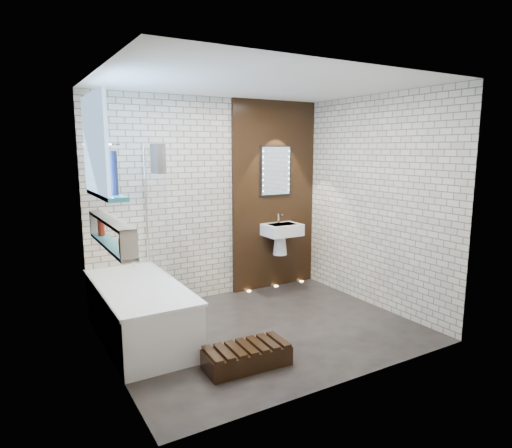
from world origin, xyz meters
TOP-DOWN VIEW (x-y plane):
  - ground at (0.00, 0.00)m, footprint 3.20×3.20m
  - room_shell at (0.00, 0.00)m, footprint 3.24×3.20m
  - walnut_panel at (0.95, 1.27)m, footprint 1.30×0.06m
  - clerestory_window at (-1.57, 0.35)m, footprint 0.18×1.00m
  - display_niche at (-1.53, 0.15)m, footprint 0.14×1.30m
  - bathtub at (-1.22, 0.45)m, footprint 0.79×1.74m
  - bath_screen at (-0.87, 0.89)m, footprint 0.01×0.78m
  - towel at (-0.87, 0.75)m, footprint 0.09×0.24m
  - shower_head at (-1.30, 0.95)m, footprint 0.18×0.18m
  - washbasin at (0.95, 1.07)m, footprint 0.50×0.36m
  - led_mirror at (0.95, 1.23)m, footprint 0.50×0.02m
  - walnut_step at (-0.56, -0.64)m, footprint 0.79×0.38m
  - niche_bottles at (-1.53, 0.34)m, footprint 0.07×0.89m
  - sill_vases at (-1.50, 0.39)m, footprint 0.17×0.53m
  - floor_uplights at (0.95, 1.20)m, footprint 0.96×0.06m

SIDE VIEW (x-z plane):
  - ground at x=0.00m, z-range 0.00..0.00m
  - floor_uplights at x=0.95m, z-range 0.00..0.01m
  - walnut_step at x=-0.56m, z-range 0.00..0.17m
  - bathtub at x=-1.22m, z-range -0.06..0.64m
  - washbasin at x=0.95m, z-range 0.50..1.08m
  - niche_bottles at x=-1.53m, z-range 1.09..1.26m
  - display_niche at x=-1.53m, z-range 1.07..1.33m
  - bath_screen at x=-0.87m, z-range 0.58..1.98m
  - walnut_panel at x=0.95m, z-range 0.00..2.60m
  - room_shell at x=0.00m, z-range 0.00..2.60m
  - led_mirror at x=0.95m, z-range 1.30..2.00m
  - sill_vases at x=-1.50m, z-range 1.48..1.87m
  - towel at x=-0.87m, z-range 1.69..2.01m
  - clerestory_window at x=-1.57m, z-range 1.43..2.37m
  - shower_head at x=-1.30m, z-range 1.99..2.01m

